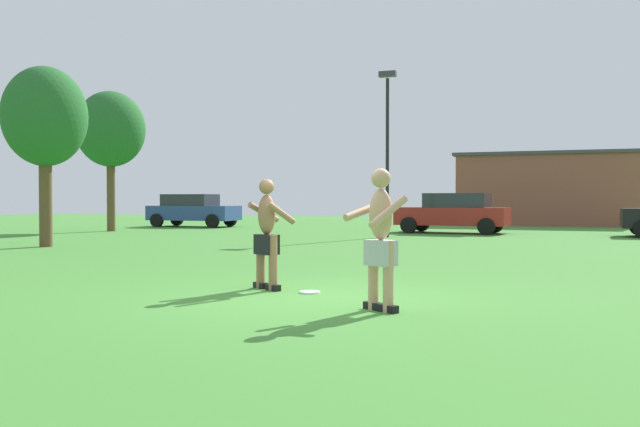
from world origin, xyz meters
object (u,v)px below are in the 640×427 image
object	(u,v)px
car_blue_far_end	(193,210)
lamp_post	(387,136)
car_red_mid_lot	(454,212)
frisbee	(310,292)
player_near	(380,236)
tree_behind_players	(45,118)
player_in_black	(267,231)
tree_right_field	(111,130)

from	to	relation	value
car_blue_far_end	lamp_post	xyz separation A→B (m)	(10.97, -5.44, 2.75)
car_red_mid_lot	car_blue_far_end	xyz separation A→B (m)	(-12.80, 1.83, 0.00)
frisbee	car_red_mid_lot	world-z (taller)	car_red_mid_lot
player_near	tree_behind_players	distance (m)	13.95
player_in_black	tree_behind_players	size ratio (longest dim) A/B	0.33
frisbee	tree_behind_players	xyz separation A→B (m)	(-10.24, 6.15, 3.63)
car_red_mid_lot	tree_right_field	bearing A→B (deg)	-166.97
player_in_black	car_red_mid_lot	size ratio (longest dim) A/B	0.37
player_in_black	car_blue_far_end	distance (m)	22.79
car_red_mid_lot	lamp_post	size ratio (longest dim) A/B	0.76
car_red_mid_lot	tree_right_field	xyz separation A→B (m)	(-13.77, -3.19, 3.41)
lamp_post	tree_right_field	xyz separation A→B (m)	(-11.95, 0.43, 0.67)
player_near	frisbee	bearing A→B (deg)	139.30
lamp_post	player_in_black	bearing A→B (deg)	-84.04
lamp_post	tree_behind_players	size ratio (longest dim) A/B	1.15
frisbee	car_red_mid_lot	distance (m)	17.47
frisbee	lamp_post	bearing A→B (deg)	98.91
car_red_mid_lot	tree_behind_players	distance (m)	15.28
car_red_mid_lot	car_blue_far_end	bearing A→B (deg)	171.88
frisbee	lamp_post	distance (m)	14.45
player_in_black	tree_right_field	world-z (taller)	tree_right_field
player_in_black	car_blue_far_end	xyz separation A→B (m)	(-12.40, 19.12, -0.05)
car_red_mid_lot	lamp_post	xyz separation A→B (m)	(-1.82, -3.62, 2.75)
car_red_mid_lot	lamp_post	bearing A→B (deg)	-116.72
frisbee	car_blue_far_end	size ratio (longest dim) A/B	0.07
player_near	frisbee	xyz separation A→B (m)	(-1.33, 1.15, -0.91)
frisbee	car_blue_far_end	distance (m)	23.34
player_near	tree_right_field	distance (m)	22.07
lamp_post	tree_behind_players	xyz separation A→B (m)	(-8.07, -7.68, 0.07)
player_near	tree_behind_players	world-z (taller)	tree_behind_players
player_near	tree_right_field	xyz separation A→B (m)	(-15.45, 15.41, 3.32)
car_red_mid_lot	lamp_post	distance (m)	4.89
frisbee	tree_behind_players	distance (m)	12.48
player_in_black	frisbee	world-z (taller)	player_in_black
player_near	car_blue_far_end	size ratio (longest dim) A/B	0.40
car_red_mid_lot	car_blue_far_end	world-z (taller)	same
player_near	player_in_black	distance (m)	2.45
car_red_mid_lot	frisbee	bearing A→B (deg)	-88.86
tree_behind_players	lamp_post	bearing A→B (deg)	43.59
player_near	frisbee	world-z (taller)	player_near
player_near	frisbee	distance (m)	1.98
player_near	car_blue_far_end	xyz separation A→B (m)	(-14.48, 20.42, -0.09)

